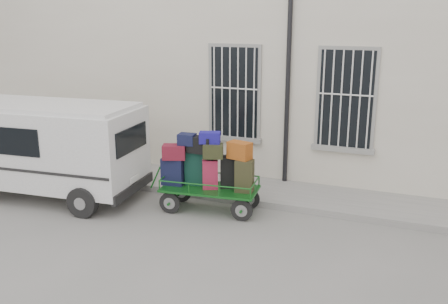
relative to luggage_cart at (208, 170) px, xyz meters
name	(u,v)px	position (x,y,z in m)	size (l,w,h in m)	color
ground	(201,225)	(0.16, -0.79, -0.92)	(80.00, 80.00, 0.00)	slate
building	(279,55)	(0.17, 4.70, 2.08)	(24.00, 5.15, 6.00)	beige
sidewalk	(238,188)	(0.16, 1.41, -0.85)	(24.00, 1.70, 0.15)	gray
luggage_cart	(208,170)	(0.00, 0.00, 0.00)	(2.44, 1.14, 1.75)	black
van	(47,144)	(-3.77, -0.53, 0.33)	(4.48, 2.26, 2.19)	silver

